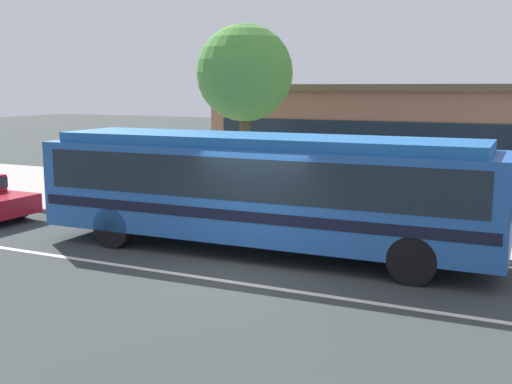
{
  "coord_description": "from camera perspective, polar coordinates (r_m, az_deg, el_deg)",
  "views": [
    {
      "loc": [
        5.75,
        -11.57,
        3.88
      ],
      "look_at": [
        -0.87,
        2.33,
        1.3
      ],
      "focal_mm": 44.0,
      "sensor_mm": 36.0,
      "label": 1
    }
  ],
  "objects": [
    {
      "name": "bus_stop_sign",
      "position": [
        15.39,
        15.62,
        1.07
      ],
      "size": [
        0.08,
        0.44,
        2.48
      ],
      "color": "gray",
      "rests_on": "sidewalk_slab"
    },
    {
      "name": "station_building",
      "position": [
        25.21,
        14.09,
        4.96
      ],
      "size": [
        14.43,
        7.43,
        3.98
      ],
      "color": "#8A5F46",
      "rests_on": "ground_plane"
    },
    {
      "name": "pedestrian_walking_along_curb",
      "position": [
        16.41,
        2.61,
        -0.22
      ],
      "size": [
        0.48,
        0.48,
        1.7
      ],
      "color": "#3D3D42",
      "rests_on": "sidewalk_slab"
    },
    {
      "name": "pedestrian_waiting_near_sign",
      "position": [
        17.73,
        5.19,
        0.48
      ],
      "size": [
        0.35,
        0.35,
        1.68
      ],
      "color": "olive",
      "rests_on": "sidewalk_slab"
    },
    {
      "name": "lane_stripe_center",
      "position": [
        12.81,
        -2.55,
        -8.12
      ],
      "size": [
        56.0,
        0.16,
        0.01
      ],
      "primitive_type": "cube",
      "color": "silver",
      "rests_on": "ground_plane"
    },
    {
      "name": "transit_bus",
      "position": [
        14.66,
        0.61,
        0.63
      ],
      "size": [
        10.99,
        2.71,
        2.78
      ],
      "color": "#2355A3",
      "rests_on": "ground_plane"
    },
    {
      "name": "ground_plane",
      "position": [
        13.49,
        -0.94,
        -7.21
      ],
      "size": [
        120.0,
        120.0,
        0.0
      ],
      "primitive_type": "plane",
      "color": "#343938"
    },
    {
      "name": "street_tree_near_stop",
      "position": [
        19.44,
        -1.03,
        10.67
      ],
      "size": [
        2.96,
        2.96,
        5.67
      ],
      "color": "brown",
      "rests_on": "sidewalk_slab"
    },
    {
      "name": "sidewalk_slab",
      "position": [
        19.74,
        8.04,
        -1.74
      ],
      "size": [
        60.0,
        8.0,
        0.12
      ],
      "primitive_type": "cube",
      "color": "#A39A95",
      "rests_on": "ground_plane"
    }
  ]
}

